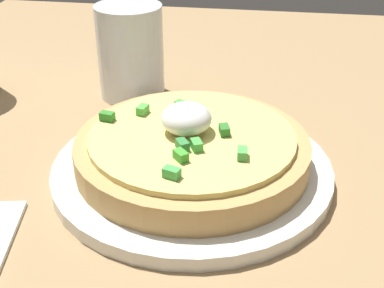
{
  "coord_description": "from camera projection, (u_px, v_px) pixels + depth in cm",
  "views": [
    {
      "loc": [
        -38.61,
        -12.46,
        29.15
      ],
      "look_at": [
        0.56,
        -6.36,
        6.18
      ],
      "focal_mm": 48.44,
      "sensor_mm": 36.0,
      "label": 1
    }
  ],
  "objects": [
    {
      "name": "pizza",
      "position": [
        192.0,
        148.0,
        0.46
      ],
      "size": [
        20.86,
        20.86,
        5.68
      ],
      "color": "tan",
      "rests_on": "plate"
    },
    {
      "name": "dining_table",
      "position": [
        124.0,
        185.0,
        0.49
      ],
      "size": [
        112.4,
        78.32,
        2.9
      ],
      "primitive_type": "cube",
      "color": "#A08056",
      "rests_on": "ground"
    },
    {
      "name": "plate",
      "position": [
        192.0,
        169.0,
        0.47
      ],
      "size": [
        25.2,
        25.2,
        1.28
      ],
      "primitive_type": "cylinder",
      "color": "white",
      "rests_on": "dining_table"
    },
    {
      "name": "cup_far",
      "position": [
        131.0,
        55.0,
        0.6
      ],
      "size": [
        7.7,
        7.7,
        10.79
      ],
      "color": "silver",
      "rests_on": "dining_table"
    }
  ]
}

